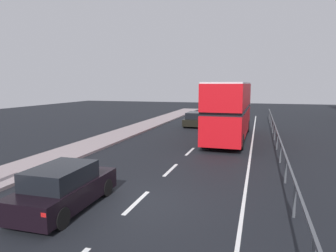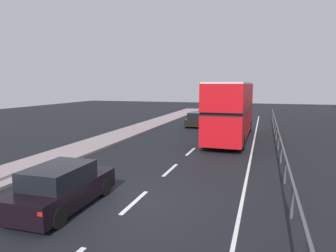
{
  "view_description": "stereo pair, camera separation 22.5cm",
  "coord_description": "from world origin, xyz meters",
  "views": [
    {
      "loc": [
        3.99,
        -9.57,
        4.09
      ],
      "look_at": [
        -0.5,
        5.53,
        1.96
      ],
      "focal_mm": 32.95,
      "sensor_mm": 36.0,
      "label": 1
    },
    {
      "loc": [
        4.2,
        -9.5,
        4.09
      ],
      "look_at": [
        -0.5,
        5.53,
        1.96
      ],
      "focal_mm": 32.95,
      "sensor_mm": 36.0,
      "label": 2
    }
  ],
  "objects": [
    {
      "name": "double_decker_bus_red",
      "position": [
        1.86,
        13.72,
        2.27
      ],
      "size": [
        2.71,
        10.78,
        4.23
      ],
      "rotation": [
        0.0,
        0.0,
        -0.01
      ],
      "color": "red",
      "rests_on": "ground"
    },
    {
      "name": "bridge_side_railing",
      "position": [
        5.14,
        9.0,
        0.91
      ],
      "size": [
        0.1,
        42.0,
        1.12
      ],
      "color": "#46494F",
      "rests_on": "ground"
    },
    {
      "name": "sedan_car_ahead",
      "position": [
        -1.99,
        20.15,
        0.66
      ],
      "size": [
        1.83,
        4.21,
        1.39
      ],
      "rotation": [
        0.0,
        0.0,
        -0.0
      ],
      "color": "black",
      "rests_on": "ground"
    },
    {
      "name": "ground_plane",
      "position": [
        0.0,
        0.0,
        -0.05
      ],
      "size": [
        75.81,
        120.0,
        0.1
      ],
      "primitive_type": "cube",
      "color": "black"
    },
    {
      "name": "hatchback_car_near",
      "position": [
        -2.09,
        -1.17,
        0.7
      ],
      "size": [
        1.81,
        4.16,
        1.47
      ],
      "rotation": [
        0.0,
        0.0,
        0.01
      ],
      "color": "black",
      "rests_on": "ground"
    },
    {
      "name": "lane_paint_markings",
      "position": [
        2.09,
        8.83,
        0.0
      ],
      "size": [
        3.73,
        46.0,
        0.01
      ],
      "color": "silver",
      "rests_on": "ground"
    }
  ]
}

